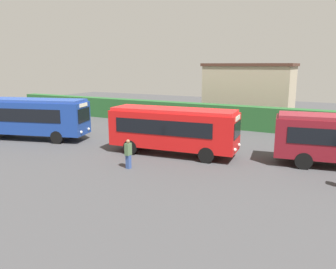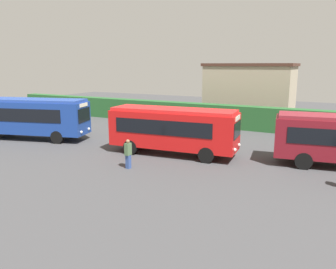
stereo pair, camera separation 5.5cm
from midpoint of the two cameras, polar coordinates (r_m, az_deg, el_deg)
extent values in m
plane|color=#424244|center=(24.10, -1.44, -2.61)|extent=(78.04, 78.04, 0.00)
cube|color=navy|center=(29.46, -22.34, 2.78)|extent=(9.74, 4.95, 2.56)
cube|color=#2747A0|center=(29.30, -22.55, 5.45)|extent=(9.41, 4.68, 0.20)
cube|color=black|center=(30.59, -21.58, 3.73)|extent=(7.08, 2.09, 1.02)
cube|color=black|center=(28.61, -24.24, 3.00)|extent=(7.08, 2.09, 1.02)
cube|color=black|center=(27.05, -14.03, 3.25)|extent=(0.59, 1.91, 1.07)
cube|color=silver|center=(26.95, -14.12, 4.91)|extent=(0.41, 1.28, 0.28)
cylinder|color=black|center=(29.11, -16.14, 0.45)|extent=(1.04, 0.55, 1.00)
cylinder|color=black|center=(27.22, -18.30, -0.45)|extent=(1.04, 0.55, 1.00)
cylinder|color=black|center=(32.25, -25.37, 0.84)|extent=(1.04, 0.55, 1.00)
sphere|color=silver|center=(27.84, -13.29, 0.93)|extent=(0.22, 0.22, 0.22)
sphere|color=silver|center=(26.67, -14.49, 0.41)|extent=(0.22, 0.22, 0.22)
cube|color=red|center=(22.50, 0.94, 0.92)|extent=(8.78, 3.30, 2.39)
cube|color=red|center=(22.30, 0.95, 4.19)|extent=(8.50, 3.08, 0.20)
cube|color=black|center=(23.70, 1.37, 2.18)|extent=(6.66, 0.71, 0.96)
cube|color=black|center=(21.43, -1.01, 1.15)|extent=(6.66, 0.71, 0.96)
cube|color=black|center=(21.29, 11.79, 0.83)|extent=(0.24, 2.01, 1.01)
cube|color=silver|center=(21.17, 11.88, 2.77)|extent=(0.17, 1.35, 0.28)
cylinder|color=black|center=(23.03, 8.14, -2.12)|extent=(1.02, 0.38, 1.00)
cylinder|color=black|center=(20.92, 6.61, -3.51)|extent=(1.02, 0.38, 1.00)
cylinder|color=black|center=(24.82, -3.84, -1.02)|extent=(1.02, 0.38, 1.00)
cylinder|color=black|center=(22.87, -6.32, -2.17)|extent=(1.02, 0.38, 1.00)
sphere|color=silver|center=(22.18, 12.04, -1.75)|extent=(0.22, 0.22, 0.22)
sphere|color=silver|center=(20.88, 11.36, -2.55)|extent=(0.22, 0.22, 0.22)
cylinder|color=black|center=(23.31, 21.89, -2.71)|extent=(1.03, 0.43, 1.00)
cylinder|color=black|center=(21.10, 22.14, -4.19)|extent=(1.03, 0.43, 1.00)
cube|color=#334C8C|center=(19.86, -6.69, -4.62)|extent=(0.25, 0.27, 0.81)
cube|color=#4C6B47|center=(19.66, -6.74, -2.49)|extent=(0.28, 0.41, 0.71)
sphere|color=#8C6647|center=(19.55, -6.77, -1.16)|extent=(0.22, 0.22, 0.22)
cube|color=olive|center=(25.86, 7.62, -0.84)|extent=(0.30, 0.24, 0.76)
cube|color=#334C8C|center=(25.71, 7.66, 0.71)|extent=(0.46, 0.26, 0.67)
sphere|color=tan|center=(25.63, 7.69, 1.68)|extent=(0.21, 0.21, 0.21)
cube|color=#265B2B|center=(33.28, 7.52, 3.25)|extent=(51.02, 1.29, 2.21)
cube|color=tan|center=(37.56, 13.73, 6.77)|extent=(8.92, 5.22, 5.84)
cube|color=#4C2D23|center=(37.44, 13.96, 11.45)|extent=(9.28, 5.43, 0.30)
cone|color=orange|center=(30.73, -6.80, 1.03)|extent=(0.36, 0.36, 0.60)
camera|label=1|loc=(0.03, -89.93, 0.01)|focal=35.82mm
camera|label=2|loc=(0.03, 90.07, -0.01)|focal=35.82mm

